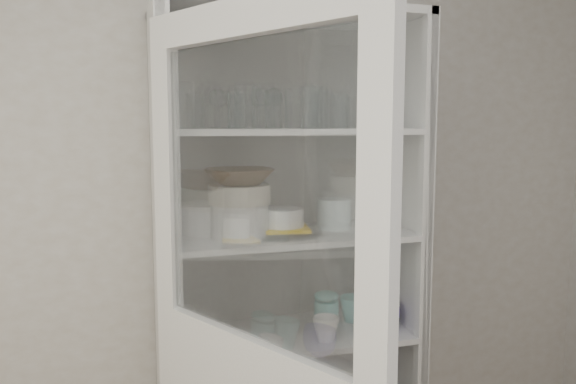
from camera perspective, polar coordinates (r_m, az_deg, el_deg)
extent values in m
cube|color=#B5AEA3|center=(2.34, -6.33, -2.41)|extent=(3.60, 0.02, 2.60)
cube|color=silver|center=(2.14, -12.67, -10.27)|extent=(0.03, 0.45, 2.10)
cube|color=silver|center=(2.42, 11.16, -8.28)|extent=(0.03, 0.45, 2.10)
cube|color=slate|center=(2.43, -1.49, -8.09)|extent=(1.00, 0.03, 2.10)
cube|color=silver|center=(2.18, 0.00, 17.67)|extent=(1.00, 0.45, 0.03)
cube|color=silver|center=(2.28, 0.12, -14.34)|extent=(0.94, 0.42, 0.02)
cube|color=silver|center=(2.17, 0.12, -4.45)|extent=(0.94, 0.42, 0.02)
cube|color=silver|center=(2.13, 0.12, 6.17)|extent=(0.94, 0.42, 0.02)
cube|color=silver|center=(1.49, -3.79, 17.48)|extent=(0.45, 0.82, 0.10)
cube|color=silver|center=(1.80, -12.16, 1.10)|extent=(0.08, 0.10, 0.80)
cube|color=silver|center=(1.20, 9.15, -1.62)|extent=(0.08, 0.10, 0.80)
cube|color=silver|center=(1.47, -3.65, 0.01)|extent=(0.34, 0.65, 0.78)
cylinder|color=silver|center=(1.92, -10.60, 8.62)|extent=(0.08, 0.08, 0.15)
cylinder|color=silver|center=(1.95, -4.36, 8.63)|extent=(0.10, 0.10, 0.15)
cylinder|color=silver|center=(1.96, -5.26, 8.26)|extent=(0.08, 0.08, 0.13)
cylinder|color=silver|center=(2.04, 3.03, 8.55)|extent=(0.08, 0.08, 0.15)
cylinder|color=silver|center=(2.02, 2.48, 8.55)|extent=(0.10, 0.10, 0.15)
cylinder|color=silver|center=(2.07, 3.61, 8.33)|extent=(0.09, 0.09, 0.14)
cylinder|color=silver|center=(2.13, 8.15, 8.16)|extent=(0.09, 0.09, 0.13)
cylinder|color=silver|center=(2.08, -9.28, 8.09)|extent=(0.07, 0.07, 0.12)
cylinder|color=silver|center=(2.09, -5.22, 8.14)|extent=(0.08, 0.08, 0.12)
cylinder|color=silver|center=(2.11, -1.47, 8.22)|extent=(0.07, 0.07, 0.13)
cylinder|color=silver|center=(2.16, 0.67, 8.45)|extent=(0.08, 0.08, 0.15)
cylinder|color=silver|center=(2.20, 5.50, 8.10)|extent=(0.07, 0.07, 0.13)
cylinder|color=white|center=(2.08, -4.91, -2.91)|extent=(0.21, 0.21, 0.13)
cylinder|color=white|center=(2.20, -8.17, -2.58)|extent=(0.23, 0.23, 0.11)
cylinder|color=beige|center=(2.06, -4.93, -0.22)|extent=(0.28, 0.28, 0.07)
imported|color=#402916|center=(2.06, -4.95, 1.58)|extent=(0.25, 0.25, 0.06)
cylinder|color=silver|center=(2.14, -0.52, -4.08)|extent=(0.33, 0.33, 0.02)
cube|color=#FFB214|center=(2.14, -0.52, -3.68)|extent=(0.22, 0.22, 0.01)
cylinder|color=white|center=(2.13, -0.52, -2.60)|extent=(0.18, 0.18, 0.07)
cylinder|color=silver|center=(2.26, 4.69, -2.21)|extent=(0.13, 0.13, 0.12)
imported|color=navy|center=(2.34, 9.69, -12.24)|extent=(0.13, 0.13, 0.10)
imported|color=teal|center=(2.40, 6.59, -11.71)|extent=(0.14, 0.14, 0.11)
imported|color=white|center=(2.19, 3.87, -13.70)|extent=(0.13, 0.13, 0.09)
cylinder|color=teal|center=(2.35, 3.93, -12.10)|extent=(0.10, 0.10, 0.10)
ellipsoid|color=teal|center=(2.34, 3.94, -10.70)|extent=(0.10, 0.10, 0.02)
cylinder|color=silver|center=(2.17, -8.01, -14.69)|extent=(0.10, 0.10, 0.04)
cylinder|color=white|center=(2.23, -10.70, -13.00)|extent=(0.13, 0.13, 0.12)
cylinder|color=silver|center=(2.09, 5.30, 8.24)|extent=(0.07, 0.07, 0.13)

